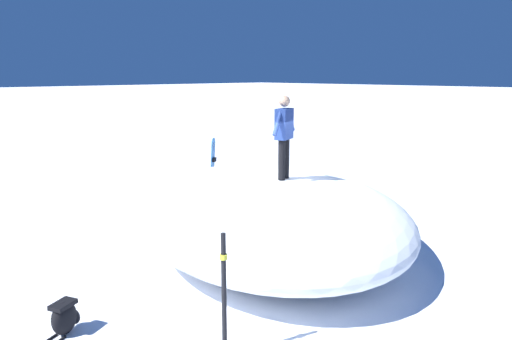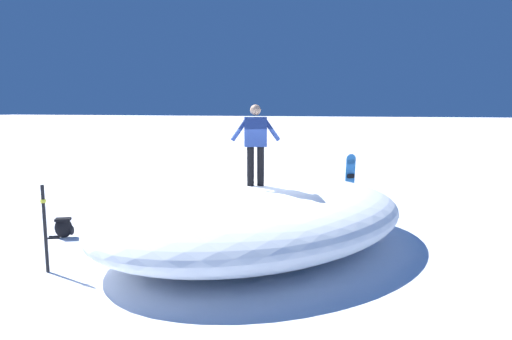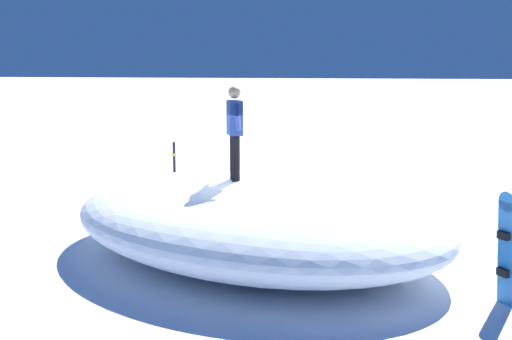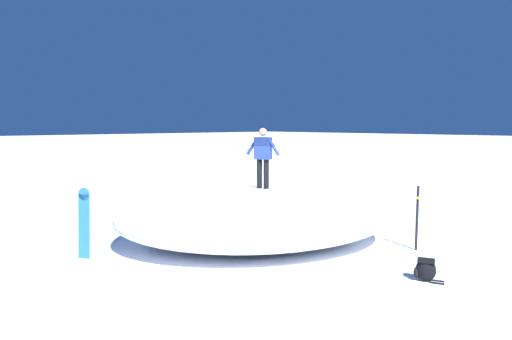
{
  "view_description": "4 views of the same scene",
  "coord_description": "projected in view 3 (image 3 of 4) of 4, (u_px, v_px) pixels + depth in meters",
  "views": [
    {
      "loc": [
        -6.16,
        6.64,
        3.38
      ],
      "look_at": [
        0.12,
        0.45,
        1.57
      ],
      "focal_mm": 33.14,
      "sensor_mm": 36.0,
      "label": 1
    },
    {
      "loc": [
        -8.65,
        -2.31,
        2.94
      ],
      "look_at": [
        0.43,
        0.15,
        1.6
      ],
      "focal_mm": 31.43,
      "sensor_mm": 36.0,
      "label": 2
    },
    {
      "loc": [
        1.92,
        -10.7,
        3.38
      ],
      "look_at": [
        0.16,
        0.18,
        1.52
      ],
      "focal_mm": 45.35,
      "sensor_mm": 36.0,
      "label": 3
    },
    {
      "loc": [
        7.72,
        8.19,
        3.07
      ],
      "look_at": [
        0.32,
        0.27,
        1.92
      ],
      "focal_mm": 30.44,
      "sensor_mm": 36.0,
      "label": 4
    }
  ],
  "objects": [
    {
      "name": "snowboarder_standing",
      "position": [
        235.0,
        127.0,
        10.92
      ],
      "size": [
        0.42,
        0.95,
        1.6
      ],
      "color": "black",
      "rests_on": "snow_mound"
    },
    {
      "name": "trail_marker_pole",
      "position": [
        175.0,
        175.0,
        14.69
      ],
      "size": [
        0.1,
        0.1,
        1.58
      ],
      "color": "black",
      "rests_on": "ground"
    },
    {
      "name": "backpack_near",
      "position": [
        264.0,
        193.0,
        15.61
      ],
      "size": [
        0.41,
        0.6,
        0.46
      ],
      "color": "black",
      "rests_on": "ground"
    },
    {
      "name": "snowboard_primary_upright",
      "position": [
        505.0,
        247.0,
        8.94
      ],
      "size": [
        0.25,
        0.3,
        1.63
      ],
      "color": "#2672BF",
      "rests_on": "ground"
    },
    {
      "name": "ground",
      "position": [
        246.0,
        257.0,
        11.28
      ],
      "size": [
        240.0,
        240.0,
        0.0
      ],
      "primitive_type": "plane",
      "color": "white"
    },
    {
      "name": "snow_mound",
      "position": [
        254.0,
        219.0,
        11.2
      ],
      "size": [
        8.78,
        8.11,
        1.38
      ],
      "primitive_type": "ellipsoid",
      "rotation": [
        0.0,
        0.0,
        2.59
      ],
      "color": "white",
      "rests_on": "ground"
    }
  ]
}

